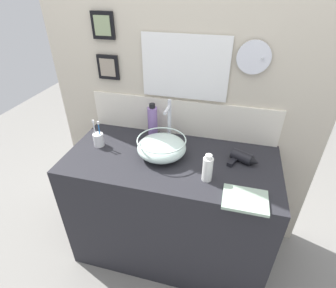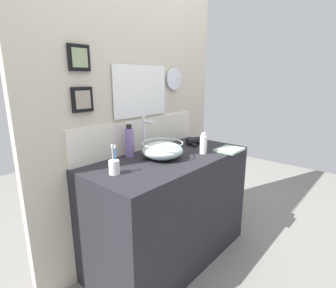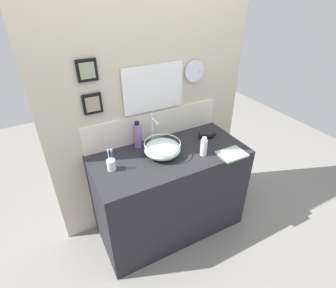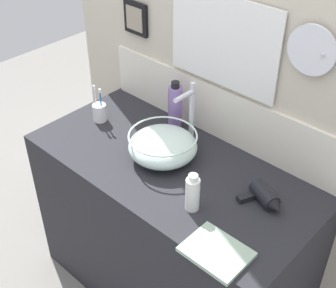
% 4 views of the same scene
% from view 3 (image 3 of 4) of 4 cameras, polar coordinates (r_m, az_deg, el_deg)
% --- Properties ---
extents(ground_plane, '(6.00, 6.00, 0.00)m').
position_cam_3_polar(ground_plane, '(2.69, 0.36, -17.00)').
color(ground_plane, gray).
extents(vanity_counter, '(1.28, 0.61, 0.83)m').
position_cam_3_polar(vanity_counter, '(2.39, 0.40, -10.44)').
color(vanity_counter, '#232328').
rests_on(vanity_counter, ground).
extents(back_panel, '(1.80, 0.10, 2.59)m').
position_cam_3_polar(back_panel, '(2.19, -3.79, 12.28)').
color(back_panel, beige).
rests_on(back_panel, ground).
extents(glass_bowl_sink, '(0.29, 0.29, 0.12)m').
position_cam_3_polar(glass_bowl_sink, '(2.08, -1.23, -1.00)').
color(glass_bowl_sink, silver).
rests_on(glass_bowl_sink, vanity_counter).
extents(faucet, '(0.02, 0.12, 0.29)m').
position_cam_3_polar(faucet, '(2.17, -3.34, 3.49)').
color(faucet, silver).
rests_on(faucet, vanity_counter).
extents(hair_drier, '(0.19, 0.14, 0.07)m').
position_cam_3_polar(hair_drier, '(2.36, 8.57, 2.00)').
color(hair_drier, black).
rests_on(hair_drier, vanity_counter).
extents(toothbrush_cup, '(0.06, 0.06, 0.19)m').
position_cam_3_polar(toothbrush_cup, '(1.98, -12.25, -4.39)').
color(toothbrush_cup, white).
rests_on(toothbrush_cup, vanity_counter).
extents(soap_dispenser, '(0.05, 0.05, 0.16)m').
position_cam_3_polar(soap_dispenser, '(2.10, 7.79, -0.63)').
color(soap_dispenser, white).
rests_on(soap_dispenser, vanity_counter).
extents(lotion_bottle, '(0.06, 0.06, 0.24)m').
position_cam_3_polar(lotion_bottle, '(2.18, -6.61, 1.89)').
color(lotion_bottle, '#8C6BB2').
rests_on(lotion_bottle, vanity_counter).
extents(hand_towel, '(0.22, 0.17, 0.02)m').
position_cam_3_polar(hand_towel, '(2.18, 13.74, -2.13)').
color(hand_towel, '#99B29E').
rests_on(hand_towel, vanity_counter).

